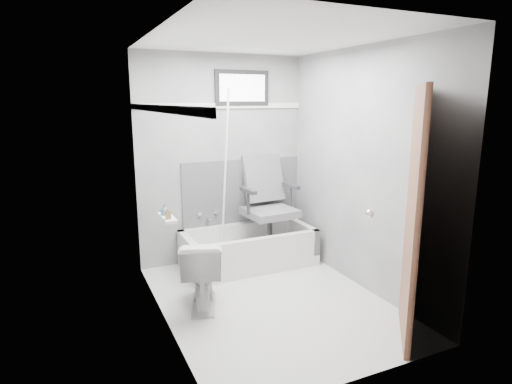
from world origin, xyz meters
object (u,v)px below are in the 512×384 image
soap_bottle_b (164,209)px  bathtub (249,248)px  toilet (202,272)px  soap_bottle_a (168,213)px  door (469,223)px  office_chair (270,205)px

soap_bottle_b → bathtub: bearing=33.3°
bathtub → soap_bottle_b: (-1.11, -0.73, 0.75)m
toilet → soap_bottle_a: 0.73m
bathtub → soap_bottle_a: 1.60m
toilet → soap_bottle_a: (-0.32, -0.14, 0.64)m
bathtub → door: (0.81, -2.21, 0.79)m
door → soap_bottle_b: door is taller
bathtub → toilet: 1.08m
bathtub → door: size_ratio=0.75×
bathtub → door: bearing=-69.9°
office_chair → soap_bottle_b: size_ratio=11.99×
bathtub → office_chair: 0.55m
soap_bottle_a → door: bearing=-34.9°
toilet → soap_bottle_a: size_ratio=6.51×
office_chair → soap_bottle_a: bearing=-151.7°
office_chair → door: bearing=-81.1°
bathtub → soap_bottle_b: 1.53m
toilet → soap_bottle_a: soap_bottle_a is taller
soap_bottle_a → soap_bottle_b: bearing=90.0°
bathtub → soap_bottle_b: soap_bottle_b is taller
toilet → soap_bottle_b: soap_bottle_b is taller
bathtub → toilet: toilet is taller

